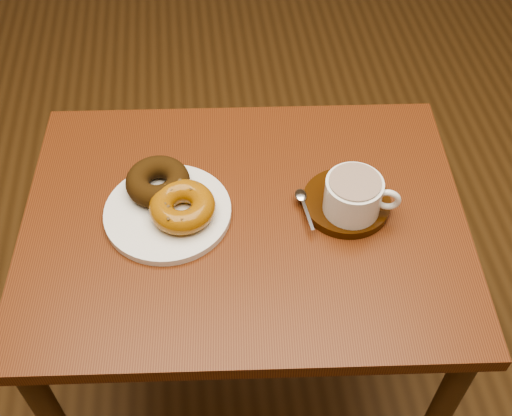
{
  "coord_description": "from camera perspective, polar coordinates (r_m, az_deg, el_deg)",
  "views": [
    {
      "loc": [
        -0.36,
        -0.82,
        1.55
      ],
      "look_at": [
        -0.28,
        -0.13,
        0.73
      ],
      "focal_mm": 45.0,
      "sensor_mm": 36.0,
      "label": 1
    }
  ],
  "objects": [
    {
      "name": "donut_caramel",
      "position": [
        1.07,
        -6.57,
        0.12
      ],
      "size": [
        0.14,
        0.14,
        0.04
      ],
      "rotation": [
        0.0,
        0.0,
        -0.27
      ],
      "color": "#9C5F11",
      "rests_on": "donut_plate"
    },
    {
      "name": "coffee_cup",
      "position": [
        1.07,
        8.72,
        1.13
      ],
      "size": [
        0.12,
        0.1,
        0.07
      ],
      "rotation": [
        0.0,
        0.0,
        -0.32
      ],
      "color": "white",
      "rests_on": "saucer"
    },
    {
      "name": "cafe_table",
      "position": [
        1.18,
        -0.97,
        -4.27
      ],
      "size": [
        0.8,
        0.62,
        0.71
      ],
      "rotation": [
        0.0,
        0.0,
        -0.08
      ],
      "color": "#602E14",
      "rests_on": "ground"
    },
    {
      "name": "ground",
      "position": [
        1.79,
        8.58,
        -11.43
      ],
      "size": [
        6.0,
        6.0,
        0.0
      ],
      "primitive_type": "plane",
      "color": "#55381A",
      "rests_on": "ground"
    },
    {
      "name": "saucer",
      "position": [
        1.11,
        8.03,
        0.49
      ],
      "size": [
        0.19,
        0.19,
        0.02
      ],
      "primitive_type": "cylinder",
      "rotation": [
        0.0,
        0.0,
        -0.35
      ],
      "color": "#331906",
      "rests_on": "cafe_table"
    },
    {
      "name": "donut_cinnamon",
      "position": [
        1.11,
        -8.72,
        2.34
      ],
      "size": [
        0.13,
        0.13,
        0.04
      ],
      "primitive_type": "torus",
      "rotation": [
        0.0,
        0.0,
        -0.14
      ],
      "color": "#35200A",
      "rests_on": "donut_plate"
    },
    {
      "name": "teaspoon",
      "position": [
        1.1,
        4.11,
        0.83
      ],
      "size": [
        0.02,
        0.09,
        0.01
      ],
      "rotation": [
        0.0,
        0.0,
        0.1
      ],
      "color": "silver",
      "rests_on": "saucer"
    },
    {
      "name": "donut_plate",
      "position": [
        1.1,
        -7.85,
        -0.39
      ],
      "size": [
        0.24,
        0.24,
        0.01
      ],
      "primitive_type": "cylinder",
      "rotation": [
        0.0,
        0.0,
        -0.14
      ],
      "color": "white",
      "rests_on": "cafe_table"
    }
  ]
}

